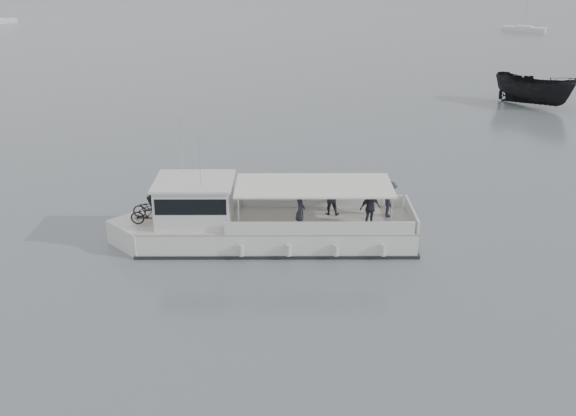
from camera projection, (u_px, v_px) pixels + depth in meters
name	position (u px, v px, depth m)	size (l,w,h in m)	color
ground	(227.00, 220.00, 30.73)	(1400.00, 1400.00, 0.00)	slate
tour_boat	(250.00, 224.00, 28.02)	(13.25, 7.17, 5.66)	silver
dark_motorboat	(534.00, 90.00, 51.78)	(2.56, 6.80, 2.63)	black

